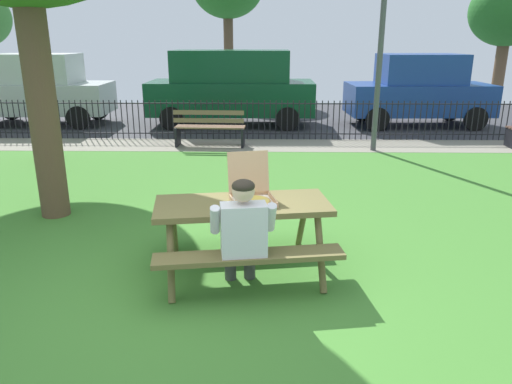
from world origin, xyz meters
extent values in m
cube|color=#458531|center=(0.00, 1.92, -0.01)|extent=(28.00, 11.84, 0.02)
cube|color=gray|center=(0.00, 7.14, 0.00)|extent=(28.00, 1.40, 0.01)
cube|color=#38383D|center=(0.00, 11.34, -0.01)|extent=(28.00, 6.99, 0.01)
cube|color=brown|center=(0.71, 0.74, 0.74)|extent=(1.89, 1.02, 0.06)
cube|color=brown|center=(0.80, 0.15, 0.44)|extent=(1.82, 0.54, 0.05)
cube|color=brown|center=(0.62, 1.34, 0.44)|extent=(1.82, 0.54, 0.05)
cylinder|color=brown|center=(0.04, 0.22, 0.35)|extent=(0.13, 0.44, 0.74)
cylinder|color=brown|center=(-0.08, 1.04, 0.35)|extent=(0.13, 0.44, 0.74)
cylinder|color=brown|center=(1.50, 0.44, 0.35)|extent=(0.13, 0.44, 0.74)
cylinder|color=brown|center=(1.38, 1.26, 0.35)|extent=(0.13, 0.44, 0.74)
cube|color=tan|center=(0.82, 0.74, 0.78)|extent=(0.53, 0.53, 0.01)
cube|color=silver|center=(0.82, 0.74, 0.78)|extent=(0.48, 0.48, 0.00)
cube|color=tan|center=(0.87, 0.53, 0.80)|extent=(0.43, 0.11, 0.04)
cube|color=tan|center=(0.77, 0.95, 0.80)|extent=(0.43, 0.11, 0.04)
cube|color=tan|center=(0.61, 0.69, 0.80)|extent=(0.11, 0.43, 0.04)
cube|color=tan|center=(1.03, 0.79, 0.80)|extent=(0.11, 0.43, 0.04)
cube|color=tan|center=(0.77, 0.96, 1.04)|extent=(0.45, 0.19, 0.43)
cylinder|color=tan|center=(0.82, 0.74, 0.79)|extent=(0.37, 0.37, 0.01)
cylinder|color=#E4CA51|center=(0.82, 0.74, 0.80)|extent=(0.34, 0.34, 0.00)
cylinder|color=#3E3E3E|center=(0.59, 0.54, 0.22)|extent=(0.12, 0.12, 0.44)
cylinder|color=#3E3E3E|center=(0.62, 0.33, 0.47)|extent=(0.21, 0.44, 0.15)
cylinder|color=#3E3E3E|center=(0.79, 0.57, 0.22)|extent=(0.12, 0.12, 0.44)
cylinder|color=#3E3E3E|center=(0.82, 0.36, 0.47)|extent=(0.21, 0.44, 0.15)
cube|color=silver|center=(0.75, 0.14, 0.70)|extent=(0.45, 0.28, 0.52)
cylinder|color=silver|center=(0.49, 0.15, 0.80)|extent=(0.12, 0.22, 0.31)
cylinder|color=silver|center=(1.00, 0.23, 0.80)|extent=(0.12, 0.22, 0.31)
sphere|color=beige|center=(0.75, 0.16, 1.08)|extent=(0.21, 0.21, 0.21)
ellipsoid|color=#2C261D|center=(0.75, 0.15, 1.13)|extent=(0.21, 0.20, 0.12)
cylinder|color=black|center=(0.00, 7.84, 0.88)|extent=(23.31, 0.03, 0.03)
cylinder|color=black|center=(0.00, 7.84, 0.14)|extent=(23.31, 0.03, 0.03)
cylinder|color=black|center=(-5.55, 7.84, 0.48)|extent=(0.02, 0.02, 0.96)
cylinder|color=black|center=(-5.41, 7.84, 0.48)|extent=(0.02, 0.02, 0.96)
cylinder|color=black|center=(-5.26, 7.84, 0.48)|extent=(0.02, 0.02, 0.96)
cylinder|color=black|center=(-5.12, 7.84, 0.48)|extent=(0.02, 0.02, 0.96)
cylinder|color=black|center=(-4.98, 7.84, 0.48)|extent=(0.02, 0.02, 0.96)
cylinder|color=black|center=(-4.84, 7.84, 0.48)|extent=(0.02, 0.02, 0.96)
cylinder|color=black|center=(-4.70, 7.84, 0.48)|extent=(0.02, 0.02, 0.96)
cylinder|color=black|center=(-4.56, 7.84, 0.48)|extent=(0.02, 0.02, 0.96)
cylinder|color=black|center=(-4.42, 7.84, 0.48)|extent=(0.02, 0.02, 0.96)
cylinder|color=black|center=(-4.28, 7.84, 0.48)|extent=(0.02, 0.02, 0.96)
cylinder|color=black|center=(-4.14, 7.84, 0.48)|extent=(0.02, 0.02, 0.96)
cylinder|color=black|center=(-4.00, 7.84, 0.48)|extent=(0.02, 0.02, 0.96)
cylinder|color=black|center=(-3.86, 7.84, 0.48)|extent=(0.02, 0.02, 0.96)
cylinder|color=black|center=(-3.72, 7.84, 0.48)|extent=(0.02, 0.02, 0.96)
cylinder|color=black|center=(-3.58, 7.84, 0.48)|extent=(0.02, 0.02, 0.96)
cylinder|color=black|center=(-3.44, 7.84, 0.48)|extent=(0.02, 0.02, 0.96)
cylinder|color=black|center=(-3.30, 7.84, 0.48)|extent=(0.02, 0.02, 0.96)
cylinder|color=black|center=(-3.16, 7.84, 0.48)|extent=(0.02, 0.02, 0.96)
cylinder|color=black|center=(-3.02, 7.84, 0.48)|extent=(0.02, 0.02, 0.96)
cylinder|color=black|center=(-2.88, 7.84, 0.48)|extent=(0.02, 0.02, 0.96)
cylinder|color=black|center=(-2.74, 7.84, 0.48)|extent=(0.02, 0.02, 0.96)
cylinder|color=black|center=(-2.60, 7.84, 0.48)|extent=(0.02, 0.02, 0.96)
cylinder|color=black|center=(-2.46, 7.84, 0.48)|extent=(0.02, 0.02, 0.96)
cylinder|color=black|center=(-2.32, 7.84, 0.48)|extent=(0.02, 0.02, 0.96)
cylinder|color=black|center=(-2.18, 7.84, 0.48)|extent=(0.02, 0.02, 0.96)
cylinder|color=black|center=(-2.04, 7.84, 0.48)|extent=(0.02, 0.02, 0.96)
cylinder|color=black|center=(-1.90, 7.84, 0.48)|extent=(0.02, 0.02, 0.96)
cylinder|color=black|center=(-1.75, 7.84, 0.48)|extent=(0.02, 0.02, 0.96)
cylinder|color=black|center=(-1.61, 7.84, 0.48)|extent=(0.02, 0.02, 0.96)
cylinder|color=black|center=(-1.47, 7.84, 0.48)|extent=(0.02, 0.02, 0.96)
cylinder|color=black|center=(-1.33, 7.84, 0.48)|extent=(0.02, 0.02, 0.96)
cylinder|color=black|center=(-1.19, 7.84, 0.48)|extent=(0.02, 0.02, 0.96)
cylinder|color=black|center=(-1.05, 7.84, 0.48)|extent=(0.02, 0.02, 0.96)
cylinder|color=black|center=(-0.91, 7.84, 0.48)|extent=(0.02, 0.02, 0.96)
cylinder|color=black|center=(-0.77, 7.84, 0.48)|extent=(0.02, 0.02, 0.96)
cylinder|color=black|center=(-0.63, 7.84, 0.48)|extent=(0.02, 0.02, 0.96)
cylinder|color=black|center=(-0.49, 7.84, 0.48)|extent=(0.02, 0.02, 0.96)
cylinder|color=black|center=(-0.35, 7.84, 0.48)|extent=(0.02, 0.02, 0.96)
cylinder|color=black|center=(-0.21, 7.84, 0.48)|extent=(0.02, 0.02, 0.96)
cylinder|color=black|center=(-0.07, 7.84, 0.48)|extent=(0.02, 0.02, 0.96)
cylinder|color=black|center=(0.07, 7.84, 0.48)|extent=(0.02, 0.02, 0.96)
cylinder|color=black|center=(0.21, 7.84, 0.48)|extent=(0.02, 0.02, 0.96)
cylinder|color=black|center=(0.35, 7.84, 0.48)|extent=(0.02, 0.02, 0.96)
cylinder|color=black|center=(0.49, 7.84, 0.48)|extent=(0.02, 0.02, 0.96)
cylinder|color=black|center=(0.63, 7.84, 0.48)|extent=(0.02, 0.02, 0.96)
cylinder|color=black|center=(0.77, 7.84, 0.48)|extent=(0.02, 0.02, 0.96)
cylinder|color=black|center=(0.91, 7.84, 0.48)|extent=(0.02, 0.02, 0.96)
cylinder|color=black|center=(1.05, 7.84, 0.48)|extent=(0.02, 0.02, 0.96)
cylinder|color=black|center=(1.19, 7.84, 0.48)|extent=(0.02, 0.02, 0.96)
cylinder|color=black|center=(1.33, 7.84, 0.48)|extent=(0.02, 0.02, 0.96)
cylinder|color=black|center=(1.47, 7.84, 0.48)|extent=(0.02, 0.02, 0.96)
cylinder|color=black|center=(1.61, 7.84, 0.48)|extent=(0.02, 0.02, 0.96)
cylinder|color=black|center=(1.75, 7.84, 0.48)|extent=(0.02, 0.02, 0.96)
cylinder|color=black|center=(1.90, 7.84, 0.48)|extent=(0.02, 0.02, 0.96)
cylinder|color=black|center=(2.04, 7.84, 0.48)|extent=(0.02, 0.02, 0.96)
cylinder|color=black|center=(2.18, 7.84, 0.48)|extent=(0.02, 0.02, 0.96)
cylinder|color=black|center=(2.32, 7.84, 0.48)|extent=(0.02, 0.02, 0.96)
cylinder|color=black|center=(2.46, 7.84, 0.48)|extent=(0.02, 0.02, 0.96)
cylinder|color=black|center=(2.60, 7.84, 0.48)|extent=(0.02, 0.02, 0.96)
cylinder|color=black|center=(2.74, 7.84, 0.48)|extent=(0.02, 0.02, 0.96)
cylinder|color=black|center=(2.88, 7.84, 0.48)|extent=(0.02, 0.02, 0.96)
cylinder|color=black|center=(3.02, 7.84, 0.48)|extent=(0.02, 0.02, 0.96)
cylinder|color=black|center=(3.16, 7.84, 0.48)|extent=(0.02, 0.02, 0.96)
cylinder|color=black|center=(3.30, 7.84, 0.48)|extent=(0.02, 0.02, 0.96)
cylinder|color=black|center=(3.44, 7.84, 0.48)|extent=(0.02, 0.02, 0.96)
cylinder|color=black|center=(3.58, 7.84, 0.48)|extent=(0.02, 0.02, 0.96)
cylinder|color=black|center=(3.72, 7.84, 0.48)|extent=(0.02, 0.02, 0.96)
cylinder|color=black|center=(3.86, 7.84, 0.48)|extent=(0.02, 0.02, 0.96)
cylinder|color=black|center=(4.00, 7.84, 0.48)|extent=(0.02, 0.02, 0.96)
cylinder|color=black|center=(4.14, 7.84, 0.48)|extent=(0.02, 0.02, 0.96)
cylinder|color=black|center=(4.28, 7.84, 0.48)|extent=(0.02, 0.02, 0.96)
cylinder|color=black|center=(4.42, 7.84, 0.48)|extent=(0.02, 0.02, 0.96)
cylinder|color=black|center=(4.56, 7.84, 0.48)|extent=(0.02, 0.02, 0.96)
cylinder|color=black|center=(4.70, 7.84, 0.48)|extent=(0.02, 0.02, 0.96)
cylinder|color=black|center=(4.84, 7.84, 0.48)|extent=(0.02, 0.02, 0.96)
cylinder|color=black|center=(4.98, 7.84, 0.48)|extent=(0.02, 0.02, 0.96)
cylinder|color=black|center=(5.12, 7.84, 0.48)|extent=(0.02, 0.02, 0.96)
cylinder|color=black|center=(5.26, 7.84, 0.48)|extent=(0.02, 0.02, 0.96)
cylinder|color=black|center=(5.41, 7.84, 0.48)|extent=(0.02, 0.02, 0.96)
cylinder|color=black|center=(5.55, 7.84, 0.48)|extent=(0.02, 0.02, 0.96)
cylinder|color=black|center=(5.69, 7.84, 0.48)|extent=(0.02, 0.02, 0.96)
cylinder|color=black|center=(5.83, 7.84, 0.48)|extent=(0.02, 0.02, 0.96)
cylinder|color=black|center=(5.97, 7.84, 0.48)|extent=(0.02, 0.02, 0.96)
cylinder|color=black|center=(6.11, 7.84, 0.48)|extent=(0.02, 0.02, 0.96)
cylinder|color=black|center=(6.25, 7.84, 0.48)|extent=(0.02, 0.02, 0.96)
cylinder|color=black|center=(6.39, 7.84, 0.48)|extent=(0.02, 0.02, 0.96)
cylinder|color=black|center=(6.53, 7.84, 0.48)|extent=(0.02, 0.02, 0.96)
cylinder|color=black|center=(6.67, 7.84, 0.48)|extent=(0.02, 0.02, 0.96)
cylinder|color=black|center=(6.81, 7.84, 0.48)|extent=(0.02, 0.02, 0.96)
cube|color=brown|center=(-0.33, 7.21, 0.44)|extent=(1.60, 0.17, 0.04)
cube|color=brown|center=(-0.33, 7.07, 0.44)|extent=(1.60, 0.17, 0.04)
cube|color=brown|center=(-0.34, 6.93, 0.44)|extent=(1.60, 0.17, 0.04)
cube|color=brown|center=(-0.34, 6.87, 0.62)|extent=(1.60, 0.13, 0.11)
cube|color=brown|center=(-0.34, 6.87, 0.80)|extent=(1.60, 0.13, 0.11)
cube|color=black|center=(0.42, 6.99, 0.22)|extent=(0.07, 0.44, 0.44)
cube|color=black|center=(-1.09, 7.06, 0.22)|extent=(0.07, 0.44, 0.44)
cube|color=black|center=(6.53, 7.03, 0.22)|extent=(0.05, 0.44, 0.44)
cylinder|color=#4C4C51|center=(3.35, 6.68, 2.05)|extent=(0.12, 0.12, 4.11)
cylinder|color=brown|center=(-3.51, 5.58, 1.80)|extent=(0.34, 0.34, 3.60)
cylinder|color=brown|center=(-2.02, 2.42, 1.51)|extent=(0.39, 0.39, 3.03)
cube|color=#B4BDB8|center=(-5.51, 9.90, 0.76)|extent=(3.94, 1.82, 0.84)
cube|color=#B4BDB8|center=(-5.51, 9.90, 1.58)|extent=(2.24, 1.57, 0.80)
cube|color=#262D38|center=(-4.79, 9.92, 1.58)|extent=(0.08, 1.46, 0.68)
cylinder|color=black|center=(-4.16, 9.08, 0.32)|extent=(0.64, 0.13, 0.64)
cylinder|color=black|center=(-4.20, 10.79, 0.32)|extent=(0.64, 0.13, 0.64)
cylinder|color=black|center=(-6.85, 10.73, 0.32)|extent=(0.64, 0.13, 0.64)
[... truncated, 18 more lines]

